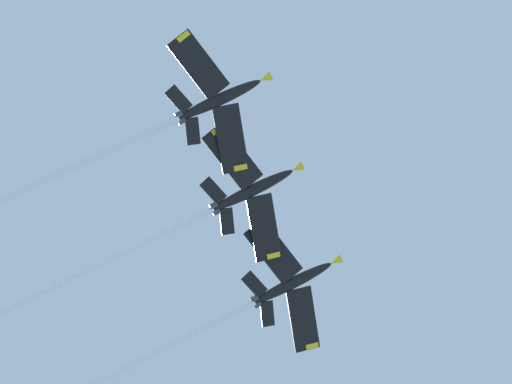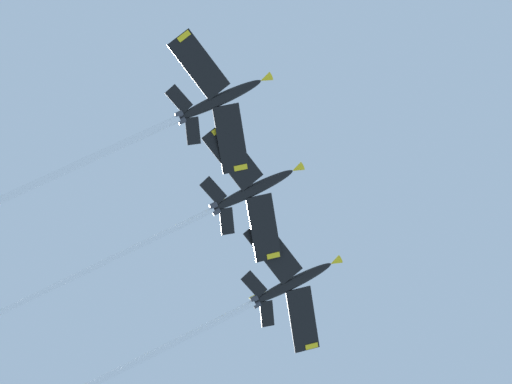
{
  "view_description": "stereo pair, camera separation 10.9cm",
  "coord_description": "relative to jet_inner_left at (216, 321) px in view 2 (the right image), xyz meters",
  "views": [
    {
      "loc": [
        -1.59,
        -10.21,
        1.62
      ],
      "look_at": [
        13.81,
        20.94,
        150.8
      ],
      "focal_mm": 80.45,
      "sensor_mm": 36.0,
      "label": 1
    },
    {
      "loc": [
        -1.68,
        -10.16,
        1.62
      ],
      "look_at": [
        13.81,
        20.94,
        150.8
      ],
      "focal_mm": 80.45,
      "sensor_mm": 36.0,
      "label": 2
    }
  ],
  "objects": [
    {
      "name": "jet_inner_left",
      "position": [
        0.0,
        0.0,
        0.0
      ],
      "size": [
        37.42,
        41.1,
        16.33
      ],
      "color": "black"
    },
    {
      "name": "jet_centre",
      "position": [
        -7.81,
        -12.85,
        0.56
      ],
      "size": [
        33.0,
        36.12,
        14.19
      ],
      "color": "black"
    },
    {
      "name": "jet_inner_right",
      "position": [
        -20.66,
        -17.83,
        -1.03
      ],
      "size": [
        37.54,
        41.18,
        15.24
      ],
      "color": "black"
    }
  ]
}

